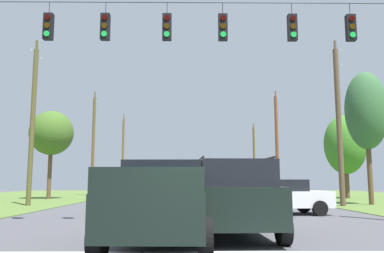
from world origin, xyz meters
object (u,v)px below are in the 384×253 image
object	(u,v)px
distant_car_crossing_white	(280,196)
utility_pole_distant_right	(93,144)
utility_pole_far_right	(277,144)
utility_pole_near_left	(254,157)
tree_roadside_left	(52,133)
utility_pole_far_left	(32,123)
utility_pole_distant_left	(123,154)
suv_black	(231,196)
pickup_truck	(162,202)
utility_pole_mid_right	(339,122)
tree_roadside_far_right	(345,145)
tree_roadside_right	(366,111)
overhead_signal_span	(197,83)

from	to	relation	value
distant_car_crossing_white	utility_pole_distant_right	bearing A→B (deg)	121.88
utility_pole_far_right	utility_pole_near_left	distance (m)	16.16
utility_pole_near_left	tree_roadside_left	xyz separation A→B (m)	(-20.31, -23.13, 0.59)
utility_pole_far_left	utility_pole_distant_left	distance (m)	30.64
suv_black	utility_pole_far_left	world-z (taller)	utility_pole_far_left
utility_pole_far_left	utility_pole_distant_left	size ratio (longest dim) A/B	0.94
utility_pole_far_left	utility_pole_distant_left	bearing A→B (deg)	89.08
pickup_truck	utility_pole_distant_left	world-z (taller)	utility_pole_distant_left
utility_pole_mid_right	tree_roadside_far_right	distance (m)	10.88
distant_car_crossing_white	tree_roadside_far_right	world-z (taller)	tree_roadside_far_right
distant_car_crossing_white	utility_pole_distant_left	world-z (taller)	utility_pole_distant_left
tree_roadside_far_right	tree_roadside_left	xyz separation A→B (m)	(-24.27, -0.87, 0.84)
utility_pole_distant_left	tree_roadside_left	world-z (taller)	utility_pole_distant_left
pickup_truck	utility_pole_far_left	xyz separation A→B (m)	(-8.76, 14.31, 3.94)
pickup_truck	utility_pole_far_right	distance (m)	31.48
utility_pole_near_left	tree_roadside_right	size ratio (longest dim) A/B	1.15
overhead_signal_span	utility_pole_distant_right	world-z (taller)	utility_pole_distant_right
overhead_signal_span	utility_pole_distant_right	size ratio (longest dim) A/B	1.65
suv_black	tree_roadside_far_right	size ratio (longest dim) A/B	0.70
pickup_truck	tree_roadside_far_right	bearing A→B (deg)	59.78
overhead_signal_span	tree_roadside_far_right	size ratio (longest dim) A/B	2.45
utility_pole_mid_right	utility_pole_distant_right	bearing A→B (deg)	138.56
pickup_truck	utility_pole_far_right	size ratio (longest dim) A/B	0.52
distant_car_crossing_white	tree_roadside_left	distance (m)	21.48
tree_roadside_far_right	tree_roadside_left	world-z (taller)	tree_roadside_left
utility_pole_mid_right	utility_pole_far_left	world-z (taller)	utility_pole_far_left
utility_pole_far_right	tree_roadside_far_right	size ratio (longest dim) A/B	1.50
utility_pole_far_right	utility_pole_far_left	xyz separation A→B (m)	(-18.18, -15.44, -0.16)
utility_pole_far_left	tree_roadside_right	bearing A→B (deg)	1.88
overhead_signal_span	utility_pole_distant_left	world-z (taller)	utility_pole_distant_left
overhead_signal_span	utility_pole_mid_right	size ratio (longest dim) A/B	1.72
utility_pole_far_left	tree_roadside_far_right	bearing A→B (deg)	22.51
suv_black	tree_roadside_left	distance (m)	25.02
utility_pole_mid_right	tree_roadside_far_right	size ratio (longest dim) A/B	1.43
utility_pole_distant_right	tree_roadside_far_right	distance (m)	23.34
pickup_truck	utility_pole_distant_right	distance (m)	31.29
tree_roadside_left	utility_pole_near_left	bearing A→B (deg)	48.70
overhead_signal_span	utility_pole_distant_left	bearing A→B (deg)	102.63
pickup_truck	utility_pole_near_left	distance (m)	47.09
utility_pole_far_right	tree_roadside_far_right	world-z (taller)	utility_pole_far_right
utility_pole_near_left	utility_pole_far_left	xyz separation A→B (m)	(-18.58, -31.59, 0.20)
utility_pole_near_left	utility_pole_distant_right	world-z (taller)	utility_pole_distant_right
utility_pole_far_right	tree_roadside_left	size ratio (longest dim) A/B	1.47
distant_car_crossing_white	utility_pole_far_left	distance (m)	15.29
utility_pole_mid_right	tree_roadside_left	size ratio (longest dim) A/B	1.39
distant_car_crossing_white	utility_pole_mid_right	bearing A→B (deg)	48.16
tree_roadside_right	utility_pole_distant_right	bearing A→B (deg)	144.24
distant_car_crossing_white	utility_pole_far_right	size ratio (longest dim) A/B	0.43
utility_pole_near_left	tree_roadside_right	world-z (taller)	utility_pole_near_left
utility_pole_far_right	utility_pole_far_left	size ratio (longest dim) A/B	1.04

